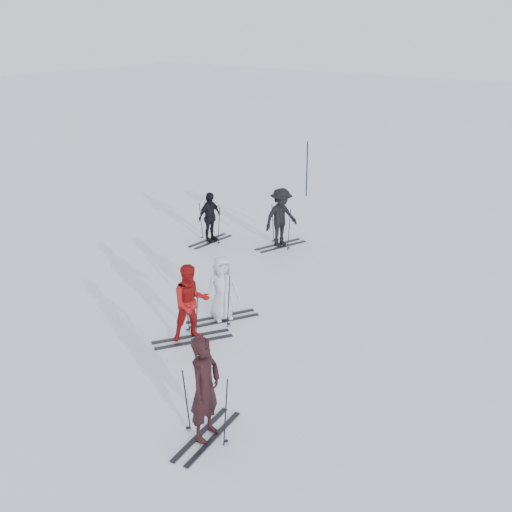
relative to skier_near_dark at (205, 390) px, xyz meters
The scene contains 12 objects.
ground 5.41m from the skier_near_dark, 123.99° to the left, with size 120.00×120.00×0.00m, color silver.
skier_near_dark is the anchor object (origin of this frame).
skier_red 3.54m from the skier_near_dark, 135.96° to the left, with size 0.85×0.66×1.75m, color maroon.
skier_grey 4.53m from the skier_near_dark, 126.00° to the left, with size 0.76×0.50×1.56m, color #B5BAC0.
skier_uphill_left 10.09m from the skier_near_dark, 130.15° to the left, with size 0.92×0.38×1.58m, color black.
skier_uphill_far 9.79m from the skier_near_dark, 117.18° to the left, with size 1.17×0.67×1.82m, color black.
skis_near_dark 0.31m from the skier_near_dark, ahead, with size 0.92×1.74×1.27m, color black, non-canonical shape.
skis_red 3.55m from the skier_near_dark, 135.96° to the left, with size 0.97×1.83×1.34m, color black, non-canonical shape.
skis_grey 4.54m from the skier_near_dark, 126.00° to the left, with size 0.94×1.78×1.30m, color black, non-canonical shape.
skis_uphill_left 10.09m from the skier_near_dark, 130.15° to the left, with size 0.91×1.72×1.25m, color black, non-canonical shape.
skis_uphill_far 9.79m from the skier_near_dark, 117.18° to the left, with size 0.96×1.81×1.32m, color black, non-canonical shape.
piste_marker 15.80m from the skier_near_dark, 116.31° to the left, with size 0.05×0.05×2.17m, color black.
Camera 1 is at (9.14, -11.27, 6.81)m, focal length 45.00 mm.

